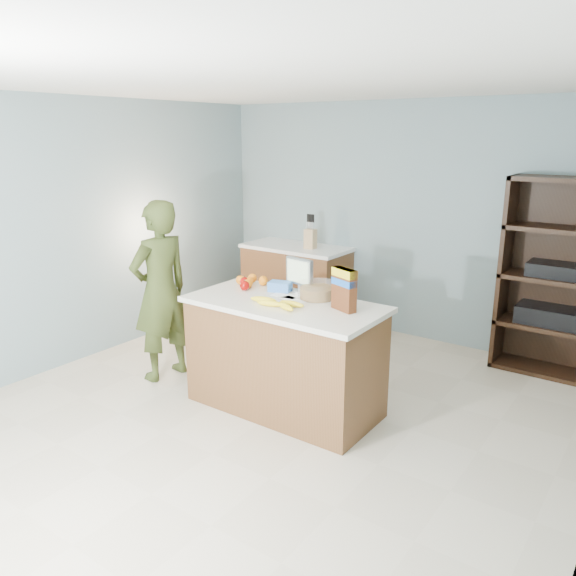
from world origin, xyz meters
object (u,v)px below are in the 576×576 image
Objects in this scene: person at (161,291)px; cereal_box at (344,286)px; counter_peninsula at (284,360)px; tv at (299,273)px; shelving_unit at (554,281)px.

person is 5.14× the size of cereal_box.
person reaches higher than cereal_box.
tv reaches higher than counter_peninsula.
tv is at bearing 157.74° from cereal_box.
shelving_unit is at bearing 52.89° from counter_peninsula.
counter_peninsula is 1.33m from person.
tv is (-0.07, 0.31, 0.64)m from counter_peninsula.
person is 5.74× the size of tv.
counter_peninsula is 0.96× the size of person.
tv is 0.90× the size of cereal_box.
counter_peninsula is 2.61m from shelving_unit.
counter_peninsula is at bearing -170.40° from cereal_box.
tv is at bearing 102.98° from counter_peninsula.
counter_peninsula is at bearing 102.26° from person.
shelving_unit is 6.38× the size of tv.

